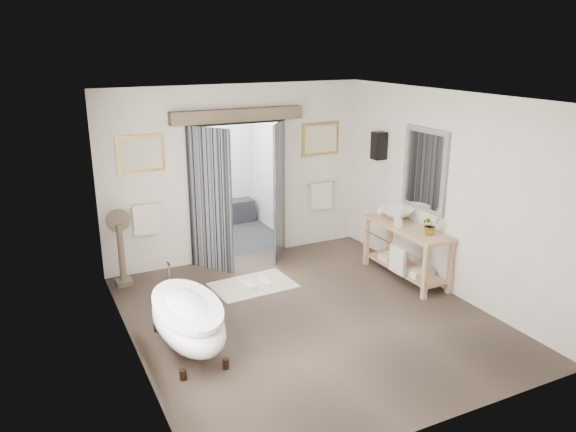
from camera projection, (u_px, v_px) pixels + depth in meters
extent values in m
plane|color=brown|center=(308.00, 317.00, 7.53)|extent=(5.00, 5.00, 0.00)
cube|color=silver|center=(442.00, 288.00, 4.96)|extent=(4.50, 0.02, 2.90)
cube|color=silver|center=(128.00, 240.00, 6.15)|extent=(0.02, 5.00, 2.90)
cube|color=silver|center=(447.00, 193.00, 8.05)|extent=(0.02, 5.00, 2.90)
cube|color=silver|center=(144.00, 184.00, 8.60)|extent=(1.45, 0.02, 2.90)
cube|color=silver|center=(318.00, 165.00, 9.89)|extent=(1.45, 0.02, 2.90)
cube|color=silver|center=(235.00, 103.00, 8.90)|extent=(1.60, 0.02, 0.60)
cube|color=white|center=(310.00, 97.00, 6.67)|extent=(4.50, 5.00, 0.02)
cube|color=white|center=(146.00, 267.00, 5.69)|extent=(0.02, 2.20, 2.70)
cube|color=gray|center=(425.00, 170.00, 8.38)|extent=(0.05, 0.95, 1.25)
cube|color=silver|center=(423.00, 170.00, 8.37)|extent=(0.01, 0.80, 1.10)
cube|color=black|center=(379.00, 146.00, 9.19)|extent=(0.20, 0.20, 0.45)
sphere|color=#FFCC8C|center=(379.00, 146.00, 9.19)|extent=(0.10, 0.10, 0.10)
cube|color=black|center=(220.00, 238.00, 10.53)|extent=(2.20, 2.00, 0.01)
cube|color=white|center=(215.00, 103.00, 9.79)|extent=(2.20, 2.00, 0.02)
cube|color=white|center=(201.00, 163.00, 11.02)|extent=(2.20, 0.02, 2.50)
cube|color=white|center=(157.00, 180.00, 9.70)|extent=(0.02, 2.00, 2.50)
cube|color=white|center=(273.00, 168.00, 10.62)|extent=(0.02, 2.00, 2.50)
cube|color=black|center=(206.00, 215.00, 11.17)|extent=(2.00, 0.35, 0.45)
cylinder|color=silver|center=(180.00, 147.00, 10.72)|extent=(0.40, 0.03, 0.40)
cylinder|color=silver|center=(220.00, 144.00, 11.06)|extent=(0.40, 0.03, 0.40)
cube|color=black|center=(191.00, 197.00, 9.00)|extent=(0.07, 0.10, 2.30)
cube|color=black|center=(281.00, 186.00, 9.67)|extent=(0.07, 0.10, 2.30)
cube|color=black|center=(236.00, 122.00, 8.99)|extent=(1.67, 0.10, 0.07)
cube|color=black|center=(210.00, 201.00, 8.78)|extent=(0.51, 0.67, 2.30)
cube|color=black|center=(279.00, 192.00, 9.29)|extent=(0.51, 0.67, 2.30)
cube|color=brown|center=(238.00, 115.00, 8.87)|extent=(2.20, 0.20, 0.20)
cube|color=#B49146|center=(141.00, 154.00, 8.43)|extent=(0.72, 0.03, 0.57)
cube|color=beige|center=(141.00, 154.00, 8.42)|extent=(0.62, 0.01, 0.47)
cube|color=#B49146|center=(320.00, 139.00, 9.74)|extent=(0.72, 0.03, 0.57)
cube|color=beige|center=(321.00, 139.00, 9.73)|extent=(0.62, 0.01, 0.47)
cylinder|color=silver|center=(145.00, 205.00, 8.64)|extent=(0.60, 0.02, 0.02)
cube|color=beige|center=(147.00, 219.00, 8.69)|extent=(0.42, 0.08, 0.48)
cylinder|color=silver|center=(321.00, 184.00, 9.94)|extent=(0.60, 0.02, 0.02)
cube|color=beige|center=(321.00, 196.00, 9.99)|extent=(0.42, 0.08, 0.48)
cylinder|color=black|center=(183.00, 375.00, 6.12)|extent=(0.08, 0.08, 0.12)
cylinder|color=black|center=(226.00, 364.00, 6.33)|extent=(0.08, 0.08, 0.12)
cylinder|color=black|center=(157.00, 327.00, 7.14)|extent=(0.08, 0.08, 0.12)
cylinder|color=black|center=(194.00, 319.00, 7.35)|extent=(0.08, 0.08, 0.12)
ellipsoid|color=white|center=(188.00, 320.00, 6.63)|extent=(0.76, 1.69, 0.54)
cylinder|color=black|center=(169.00, 271.00, 7.20)|extent=(0.03, 0.03, 0.22)
cube|color=tan|center=(425.00, 272.00, 7.92)|extent=(0.07, 0.07, 0.85)
cube|color=tan|center=(451.00, 266.00, 8.12)|extent=(0.07, 0.07, 0.85)
cube|color=tan|center=(367.00, 240.00, 9.19)|extent=(0.07, 0.07, 0.85)
cube|color=tan|center=(390.00, 236.00, 9.38)|extent=(0.07, 0.07, 0.85)
cube|color=tan|center=(408.00, 228.00, 8.53)|extent=(0.55, 1.60, 0.05)
cube|color=tan|center=(405.00, 268.00, 8.73)|extent=(0.45, 1.50, 0.03)
cylinder|color=silver|center=(392.00, 244.00, 8.49)|extent=(0.02, 1.40, 0.02)
cube|color=beige|center=(398.00, 260.00, 8.42)|extent=(0.06, 0.34, 0.42)
cube|color=beige|center=(420.00, 272.00, 8.41)|extent=(0.35, 0.25, 0.10)
cube|color=beige|center=(392.00, 257.00, 9.01)|extent=(0.35, 0.25, 0.10)
cube|color=brown|center=(124.00, 282.00, 8.51)|extent=(0.23, 0.23, 0.08)
cylinder|color=brown|center=(121.00, 253.00, 8.37)|extent=(0.09, 0.09, 0.89)
cylinder|color=silver|center=(118.00, 220.00, 8.23)|extent=(0.31, 0.02, 0.31)
cylinder|color=brown|center=(118.00, 221.00, 8.22)|extent=(0.36, 0.02, 0.36)
cube|color=beige|center=(253.00, 285.00, 8.49)|extent=(1.25, 0.87, 0.01)
cube|color=white|center=(249.00, 285.00, 8.40)|extent=(0.18, 0.30, 0.05)
cube|color=white|center=(265.00, 282.00, 8.51)|extent=(0.18, 0.30, 0.05)
imported|color=white|center=(397.00, 214.00, 8.82)|extent=(0.67, 0.67, 0.18)
imported|color=gray|center=(430.00, 225.00, 8.13)|extent=(0.31, 0.28, 0.29)
imported|color=gray|center=(398.00, 221.00, 8.46)|extent=(0.11, 0.11, 0.20)
imported|color=gray|center=(381.00, 210.00, 9.07)|extent=(0.13, 0.13, 0.15)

